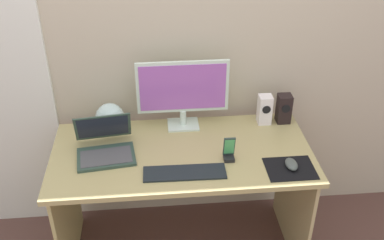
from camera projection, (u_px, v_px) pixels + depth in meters
name	position (u px, v px, depth m)	size (l,w,h in m)	color
wall_back	(175.00, 35.00, 2.54)	(6.00, 0.04, 2.50)	#C2B39F
desk	(182.00, 174.00, 2.54)	(1.40, 0.68, 0.75)	tan
monitor	(183.00, 91.00, 2.55)	(0.52, 0.14, 0.41)	silver
speaker_right	(284.00, 109.00, 2.67)	(0.08, 0.08, 0.18)	black
speaker_near_monitor	(265.00, 109.00, 2.66)	(0.08, 0.08, 0.18)	white
laptop	(105.00, 147.00, 2.42)	(0.33, 0.32, 0.20)	#2F443A
fishbowl	(110.00, 118.00, 2.60)	(0.17, 0.17, 0.17)	silver
keyboard_external	(185.00, 173.00, 2.29)	(0.42, 0.12, 0.01)	black
mousepad	(290.00, 168.00, 2.33)	(0.25, 0.20, 0.00)	black
mouse	(291.00, 164.00, 2.33)	(0.06, 0.10, 0.04)	#474F4D
phone_in_dock	(229.00, 152.00, 2.37)	(0.06, 0.06, 0.14)	black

